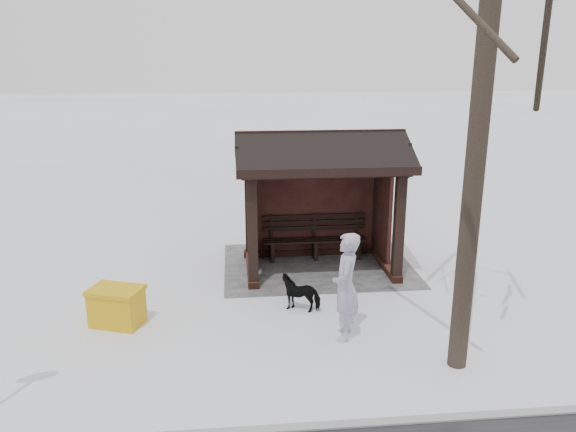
% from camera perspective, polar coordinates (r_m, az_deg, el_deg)
% --- Properties ---
extents(ground, '(120.00, 120.00, 0.00)m').
position_cam_1_polar(ground, '(12.61, 3.15, -5.36)').
color(ground, white).
rests_on(ground, ground).
extents(kerb, '(120.00, 0.15, 0.06)m').
position_cam_1_polar(kerb, '(7.86, 9.70, -20.00)').
color(kerb, gray).
rests_on(kerb, ground).
extents(trampled_patch, '(4.20, 3.20, 0.02)m').
position_cam_1_polar(trampled_patch, '(12.79, 3.02, -5.00)').
color(trampled_patch, gray).
rests_on(trampled_patch, ground).
extents(bus_shelter, '(3.60, 2.40, 3.09)m').
position_cam_1_polar(bus_shelter, '(12.14, 3.20, 4.46)').
color(bus_shelter, '#391D14').
rests_on(bus_shelter, ground).
extents(pedestrian, '(0.60, 0.76, 1.85)m').
position_cam_1_polar(pedestrian, '(9.38, 5.88, -7.14)').
color(pedestrian, '#A39CB7').
rests_on(pedestrian, ground).
extents(dog, '(0.85, 0.60, 0.66)m').
position_cam_1_polar(dog, '(10.60, 1.33, -7.74)').
color(dog, black).
rests_on(dog, ground).
extents(grit_bin, '(1.05, 0.88, 0.69)m').
position_cam_1_polar(grit_bin, '(10.44, -17.00, -8.75)').
color(grit_bin, '#CB980B').
rests_on(grit_bin, ground).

